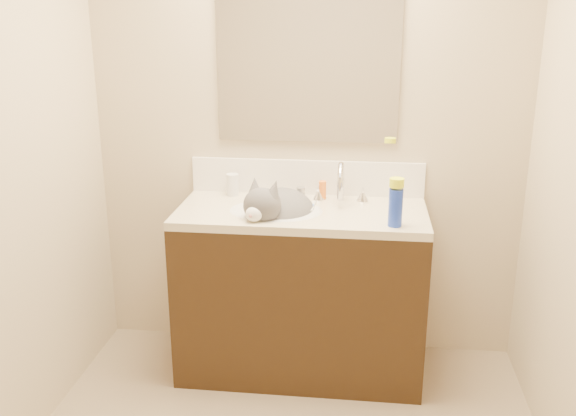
% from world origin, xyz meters
% --- Properties ---
extents(room_shell, '(2.24, 2.54, 2.52)m').
position_xyz_m(room_shell, '(0.00, 0.00, 1.49)').
color(room_shell, '#BCA98B').
rests_on(room_shell, ground).
extents(vanity_cabinet, '(1.20, 0.55, 0.82)m').
position_xyz_m(vanity_cabinet, '(0.00, 0.97, 0.41)').
color(vanity_cabinet, black).
rests_on(vanity_cabinet, ground).
extents(counter_slab, '(1.20, 0.55, 0.04)m').
position_xyz_m(counter_slab, '(0.00, 0.97, 0.84)').
color(counter_slab, beige).
rests_on(counter_slab, vanity_cabinet).
extents(basin, '(0.45, 0.36, 0.14)m').
position_xyz_m(basin, '(-0.12, 0.94, 0.79)').
color(basin, silver).
rests_on(basin, vanity_cabinet).
extents(faucet, '(0.28, 0.20, 0.21)m').
position_xyz_m(faucet, '(0.18, 1.11, 0.95)').
color(faucet, silver).
rests_on(faucet, counter_slab).
extents(cat, '(0.45, 0.51, 0.35)m').
position_xyz_m(cat, '(-0.11, 0.95, 0.85)').
color(cat, '#4E4C4E').
rests_on(cat, basin).
extents(backsplash, '(1.20, 0.02, 0.18)m').
position_xyz_m(backsplash, '(0.00, 1.24, 0.95)').
color(backsplash, white).
rests_on(backsplash, counter_slab).
extents(mirror, '(0.90, 0.02, 0.80)m').
position_xyz_m(mirror, '(0.00, 1.24, 1.54)').
color(mirror, white).
rests_on(mirror, room_shell).
extents(pill_bottle, '(0.08, 0.08, 0.11)m').
position_xyz_m(pill_bottle, '(-0.38, 1.17, 0.92)').
color(pill_bottle, silver).
rests_on(pill_bottle, counter_slab).
extents(pill_label, '(0.08, 0.08, 0.04)m').
position_xyz_m(pill_label, '(-0.38, 1.17, 0.90)').
color(pill_label, gold).
rests_on(pill_label, pill_bottle).
extents(silver_jar, '(0.06, 0.06, 0.05)m').
position_xyz_m(silver_jar, '(-0.02, 1.17, 0.89)').
color(silver_jar, '#B7B7BC').
rests_on(silver_jar, counter_slab).
extents(amber_bottle, '(0.05, 0.05, 0.09)m').
position_xyz_m(amber_bottle, '(0.09, 1.16, 0.91)').
color(amber_bottle, orange).
rests_on(amber_bottle, counter_slab).
extents(toothbrush, '(0.02, 0.16, 0.01)m').
position_xyz_m(toothbrush, '(0.05, 1.01, 0.87)').
color(toothbrush, silver).
rests_on(toothbrush, counter_slab).
extents(toothbrush_head, '(0.02, 0.03, 0.01)m').
position_xyz_m(toothbrush_head, '(0.05, 1.01, 0.87)').
color(toothbrush_head, '#668DD9').
rests_on(toothbrush_head, counter_slab).
extents(spray_can, '(0.08, 0.08, 0.17)m').
position_xyz_m(spray_can, '(0.44, 0.78, 0.95)').
color(spray_can, '#1C38C4').
rests_on(spray_can, counter_slab).
extents(spray_cap, '(0.08, 0.08, 0.04)m').
position_xyz_m(spray_cap, '(0.44, 0.78, 1.06)').
color(spray_cap, '#EDFF1A').
rests_on(spray_cap, spray_can).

